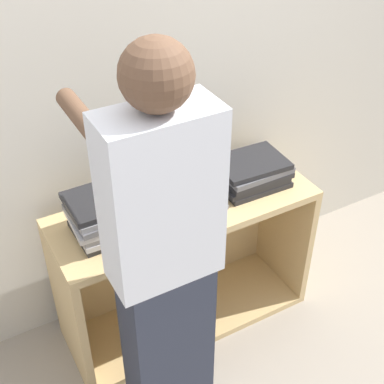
{
  "coord_description": "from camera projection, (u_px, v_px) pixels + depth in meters",
  "views": [
    {
      "loc": [
        -0.91,
        -1.47,
        2.24
      ],
      "look_at": [
        0.0,
        0.16,
        0.87
      ],
      "focal_mm": 50.0,
      "sensor_mm": 36.0,
      "label": 1
    }
  ],
  "objects": [
    {
      "name": "cart",
      "position": [
        179.0,
        257.0,
        2.7
      ],
      "size": [
        1.24,
        0.46,
        0.75
      ],
      "color": "tan",
      "rests_on": "ground_plane"
    },
    {
      "name": "laptop_stack_right",
      "position": [
        251.0,
        172.0,
        2.54
      ],
      "size": [
        0.34,
        0.26,
        0.13
      ],
      "color": "#232326",
      "rests_on": "cart"
    },
    {
      "name": "ground_plane",
      "position": [
        207.0,
        345.0,
        2.72
      ],
      "size": [
        12.0,
        12.0,
        0.0
      ],
      "primitive_type": "plane",
      "color": "#9E9384"
    },
    {
      "name": "person",
      "position": [
        163.0,
        262.0,
        1.96
      ],
      "size": [
        0.4,
        0.53,
        1.72
      ],
      "color": "#2D3342",
      "rests_on": "ground_plane"
    },
    {
      "name": "laptop_stack_left",
      "position": [
        110.0,
        213.0,
        2.24
      ],
      "size": [
        0.35,
        0.26,
        0.18
      ],
      "color": "#232326",
      "rests_on": "cart"
    },
    {
      "name": "wall_back",
      "position": [
        149.0,
        87.0,
        2.4
      ],
      "size": [
        8.0,
        0.05,
        2.4
      ],
      "color": "beige",
      "rests_on": "ground_plane"
    },
    {
      "name": "laptop_open",
      "position": [
        179.0,
        190.0,
        2.44
      ],
      "size": [
        0.32,
        0.32,
        0.25
      ],
      "color": "gray",
      "rests_on": "cart"
    }
  ]
}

